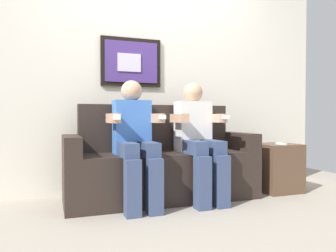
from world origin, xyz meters
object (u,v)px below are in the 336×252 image
person_on_left (135,137)px  side_table_right (277,167)px  spare_remote_on_table (281,144)px  couch (162,166)px  person_on_right (198,136)px

person_on_left → side_table_right: size_ratio=2.22×
person_on_left → spare_remote_on_table: person_on_left is taller
spare_remote_on_table → person_on_left: bearing=178.8°
person_on_left → spare_remote_on_table: (1.52, -0.03, -0.10)m
side_table_right → couch: bearing=175.2°
spare_remote_on_table → person_on_right: bearing=178.0°
person_on_left → couch: bearing=28.9°
person_on_left → person_on_right: same height
person_on_right → spare_remote_on_table: person_on_right is taller
couch → person_on_right: 0.45m
couch → spare_remote_on_table: size_ratio=13.78×
person_on_left → side_table_right: person_on_left is taller
person_on_right → side_table_right: 1.01m
person_on_left → spare_remote_on_table: size_ratio=8.54×
person_on_left → spare_remote_on_table: 1.53m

